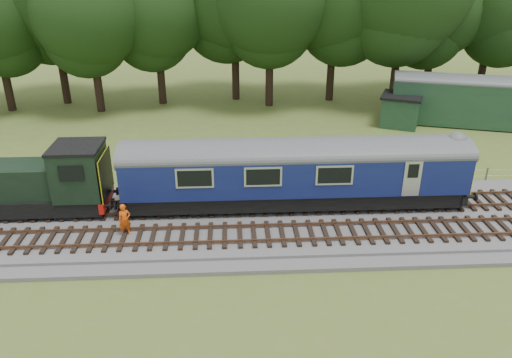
{
  "coord_description": "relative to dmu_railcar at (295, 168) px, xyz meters",
  "views": [
    {
      "loc": [
        0.39,
        -22.59,
        13.0
      ],
      "look_at": [
        1.66,
        1.4,
        2.0
      ],
      "focal_mm": 35.0,
      "sensor_mm": 36.0,
      "label": 1
    }
  ],
  "objects": [
    {
      "name": "tree_line",
      "position": [
        -3.75,
        20.6,
        -2.61
      ],
      "size": [
        70.0,
        8.0,
        18.0
      ],
      "primitive_type": null,
      "color": "black",
      "rests_on": "ground"
    },
    {
      "name": "shunter_loco",
      "position": [
        -13.93,
        0.0,
        -0.63
      ],
      "size": [
        8.91,
        2.6,
        3.38
      ],
      "color": "black",
      "rests_on": "ground"
    },
    {
      "name": "track_north",
      "position": [
        -3.75,
        -0.0,
        -2.19
      ],
      "size": [
        67.2,
        2.4,
        0.21
      ],
      "color": "black",
      "rests_on": "ballast"
    },
    {
      "name": "track_south",
      "position": [
        -3.75,
        -3.0,
        -2.19
      ],
      "size": [
        67.2,
        2.4,
        0.21
      ],
      "color": "black",
      "rests_on": "ballast"
    },
    {
      "name": "ballast",
      "position": [
        -3.75,
        -1.4,
        -2.43
      ],
      "size": [
        70.0,
        7.0,
        0.35
      ],
      "primitive_type": "cube",
      "color": "#4C4C4F",
      "rests_on": "ground"
    },
    {
      "name": "ground",
      "position": [
        -3.75,
        -1.4,
        -2.61
      ],
      "size": [
        120.0,
        120.0,
        0.0
      ],
      "primitive_type": "plane",
      "color": "#4F6926",
      "rests_on": "ground"
    },
    {
      "name": "fence",
      "position": [
        -3.75,
        3.1,
        -2.61
      ],
      "size": [
        64.0,
        0.12,
        1.0
      ],
      "primitive_type": null,
      "color": "#6B6054",
      "rests_on": "ground"
    },
    {
      "name": "worker",
      "position": [
        -8.59,
        -2.59,
        -1.44
      ],
      "size": [
        0.7,
        0.58,
        1.64
      ],
      "primitive_type": "imported",
      "rotation": [
        0.0,
        0.0,
        0.36
      ],
      "color": "#DF4B0B",
      "rests_on": "ballast"
    },
    {
      "name": "dmu_railcar",
      "position": [
        0.0,
        0.0,
        0.0
      ],
      "size": [
        18.05,
        2.86,
        3.88
      ],
      "color": "black",
      "rests_on": "ground"
    },
    {
      "name": "shed",
      "position": [
        10.42,
        14.36,
        -1.32
      ],
      "size": [
        4.1,
        4.1,
        2.55
      ],
      "rotation": [
        0.0,
        0.0,
        -0.42
      ],
      "color": "#1A3924",
      "rests_on": "ground"
    },
    {
      "name": "parked_coach",
      "position": [
        17.64,
        13.58,
        -0.35
      ],
      "size": [
        15.84,
        7.19,
        4.02
      ],
      "rotation": [
        0.0,
        0.0,
        -0.29
      ],
      "color": "#1A3924",
      "rests_on": "ground"
    }
  ]
}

